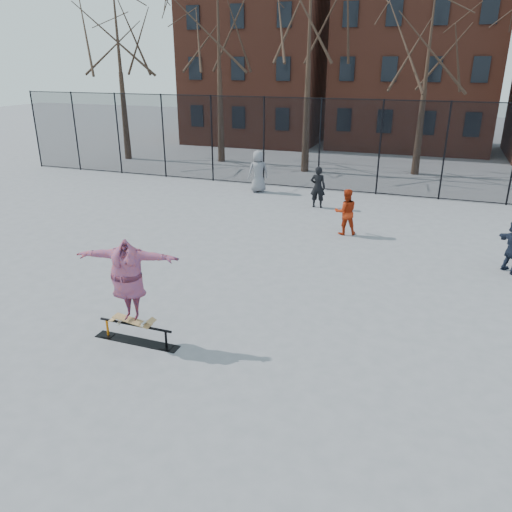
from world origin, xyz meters
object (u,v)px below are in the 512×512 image
(bystander_grey, at_px, (258,171))
(bystander_red, at_px, (346,212))
(skate_rail, at_px, (136,335))
(bystander_black, at_px, (318,187))
(skater, at_px, (128,281))
(skateboard, at_px, (132,321))

(bystander_grey, xyz_separation_m, bystander_red, (4.70, -4.51, -0.14))
(skate_rail, bearing_deg, bystander_black, 84.23)
(skater, xyz_separation_m, bystander_red, (2.84, 8.38, -0.60))
(skate_rail, xyz_separation_m, bystander_black, (1.14, 11.31, 0.65))
(bystander_black, height_order, bystander_red, bystander_black)
(bystander_grey, height_order, bystander_red, bystander_grey)
(skateboard, relative_size, bystander_red, 0.58)
(skateboard, relative_size, bystander_grey, 0.49)
(skater, relative_size, bystander_black, 1.28)
(bystander_red, bearing_deg, skateboard, 49.31)
(skater, bearing_deg, bystander_grey, 85.71)
(skate_rail, distance_m, bystander_grey, 13.06)
(skater, distance_m, bystander_black, 11.39)
(bystander_black, bearing_deg, bystander_grey, -30.83)
(skater, bearing_deg, skateboard, 0.00)
(skate_rail, height_order, bystander_black, bystander_black)
(bystander_grey, distance_m, bystander_black, 3.45)
(skate_rail, bearing_deg, skateboard, -180.00)
(skate_rail, distance_m, skateboard, 0.31)
(bystander_grey, bearing_deg, skateboard, 63.97)
(bystander_black, bearing_deg, bystander_red, 115.69)
(bystander_black, bearing_deg, skateboard, 80.45)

